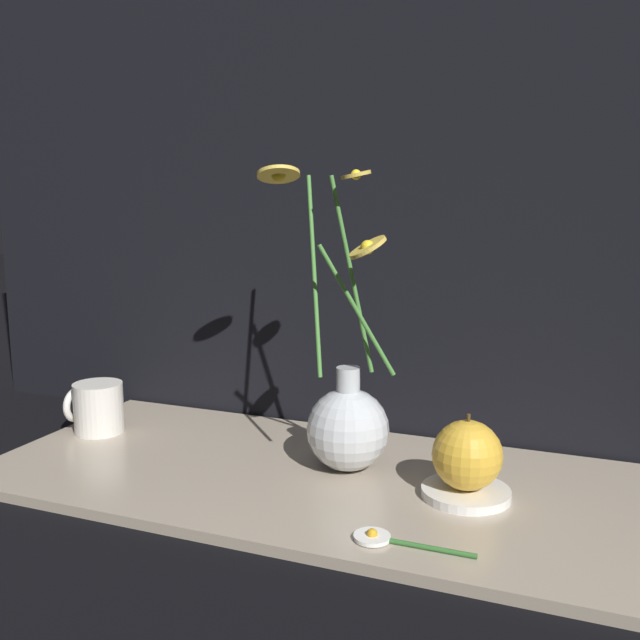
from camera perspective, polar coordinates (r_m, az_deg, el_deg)
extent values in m
plane|color=black|center=(0.87, -0.65, -12.90)|extent=(6.00, 6.00, 0.00)
cube|color=tan|center=(0.87, -0.65, -12.54)|extent=(0.78, 0.36, 0.01)
cube|color=black|center=(1.01, 3.79, 22.04)|extent=(1.28, 0.02, 1.10)
sphere|color=silver|center=(0.86, 2.24, -8.74)|extent=(0.10, 0.10, 0.10)
cylinder|color=silver|center=(0.85, 2.27, -5.10)|extent=(0.03, 0.03, 0.04)
cylinder|color=#4C8E3D|center=(0.79, 3.00, 0.69)|extent=(0.08, 0.05, 0.15)
cylinder|color=#EAC64C|center=(0.74, 3.83, 5.83)|extent=(0.06, 0.06, 0.02)
sphere|color=yellow|center=(0.74, 3.83, 5.83)|extent=(0.01, 0.01, 0.01)
cylinder|color=#4C8E3D|center=(0.80, 2.57, 3.52)|extent=(0.05, 0.03, 0.22)
cylinder|color=#EAC64C|center=(0.77, 2.90, 11.53)|extent=(0.04, 0.04, 0.01)
sphere|color=yellow|center=(0.77, 2.90, 11.53)|extent=(0.01, 0.01, 0.01)
cylinder|color=#4C8E3D|center=(0.82, -0.45, 3.70)|extent=(0.05, 0.08, 0.22)
cylinder|color=#EAC64C|center=(0.81, -3.35, 11.55)|extent=(0.07, 0.06, 0.02)
sphere|color=yellow|center=(0.81, -3.35, 11.55)|extent=(0.02, 0.02, 0.02)
cylinder|color=silver|center=(1.05, -17.29, -6.71)|extent=(0.07, 0.07, 0.07)
torus|color=silver|center=(1.07, -18.92, -6.43)|extent=(0.01, 0.05, 0.05)
cylinder|color=white|center=(0.82, 11.64, -13.27)|extent=(0.10, 0.10, 0.01)
sphere|color=gold|center=(0.81, 11.75, -10.44)|extent=(0.08, 0.08, 0.08)
cylinder|color=#4C3819|center=(0.79, 11.85, -7.57)|extent=(0.00, 0.00, 0.01)
cylinder|color=#336B2D|center=(0.70, 8.25, -17.51)|extent=(0.10, 0.01, 0.01)
cylinder|color=white|center=(0.72, 4.18, -16.92)|extent=(0.04, 0.04, 0.00)
sphere|color=gold|center=(0.71, 4.18, -16.71)|extent=(0.01, 0.01, 0.01)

